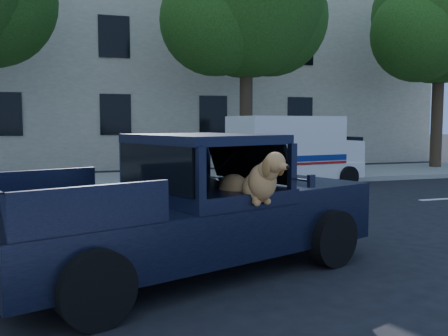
% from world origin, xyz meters
% --- Properties ---
extents(ground, '(120.00, 120.00, 0.00)m').
position_xyz_m(ground, '(0.00, 0.00, 0.00)').
color(ground, black).
rests_on(ground, ground).
extents(far_sidewalk, '(60.00, 4.00, 0.15)m').
position_xyz_m(far_sidewalk, '(0.00, 9.20, 0.07)').
color(far_sidewalk, gray).
rests_on(far_sidewalk, ground).
extents(lane_stripes, '(21.60, 0.14, 0.01)m').
position_xyz_m(lane_stripes, '(2.00, 3.40, 0.01)').
color(lane_stripes, silver).
rests_on(lane_stripes, ground).
extents(street_tree_mid, '(6.00, 5.20, 8.60)m').
position_xyz_m(street_tree_mid, '(5.03, 9.62, 5.71)').
color(street_tree_mid, '#332619').
rests_on(street_tree_mid, ground).
extents(street_tree_right, '(6.00, 5.20, 8.60)m').
position_xyz_m(street_tree_right, '(13.03, 9.62, 5.71)').
color(street_tree_right, '#332619').
rests_on(street_tree_right, ground).
extents(building_main, '(26.00, 6.00, 9.00)m').
position_xyz_m(building_main, '(3.00, 16.50, 4.50)').
color(building_main, beige).
rests_on(building_main, ground).
extents(pickup_truck, '(5.20, 3.38, 1.74)m').
position_xyz_m(pickup_truck, '(0.37, -0.53, 0.59)').
color(pickup_truck, black).
rests_on(pickup_truck, ground).
extents(mail_truck, '(3.98, 2.38, 2.07)m').
position_xyz_m(mail_truck, '(5.38, 6.71, 0.90)').
color(mail_truck, silver).
rests_on(mail_truck, ground).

